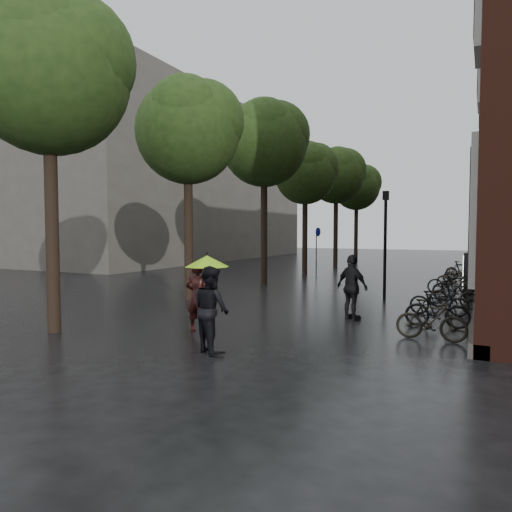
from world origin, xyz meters
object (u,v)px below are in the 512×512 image
Objects in this scene: person_burgundy at (198,297)px; parked_bicycles at (454,285)px; person_black at (211,309)px; ad_lightbox at (468,272)px; lamp_post at (385,234)px; pedestrian_walking at (352,287)px.

person_burgundy is 0.11× the size of parked_bicycles.
person_black reaches higher than ad_lightbox.
ad_lightbox is 0.41× the size of lamp_post.
pedestrian_walking is 0.11× the size of parked_bicycles.
person_burgundy is at bearing -18.59° from person_black.
pedestrian_walking is at bearing -142.75° from person_burgundy.
ad_lightbox is at bearing -127.76° from person_burgundy.
person_burgundy is 1.08× the size of ad_lightbox.
lamp_post reaches higher than person_burgundy.
pedestrian_walking is 1.13× the size of ad_lightbox.
parked_bicycles is 9.91× the size of ad_lightbox.
person_black is at bearing 98.72° from pedestrian_walking.
person_black is (1.33, -1.47, 0.01)m from person_burgundy.
ad_lightbox is at bearing -80.91° from pedestrian_walking.
pedestrian_walking is at bearing -101.91° from ad_lightbox.
pedestrian_walking is at bearing -91.01° from lamp_post.
lamp_post is (-2.72, -3.64, 1.61)m from ad_lightbox.
lamp_post reaches higher than person_black.
pedestrian_walking is (3.05, 3.36, 0.04)m from person_burgundy.
person_burgundy reaches higher than ad_lightbox.
pedestrian_walking is 6.75m from parked_bicycles.
person_black reaches higher than parked_bicycles.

